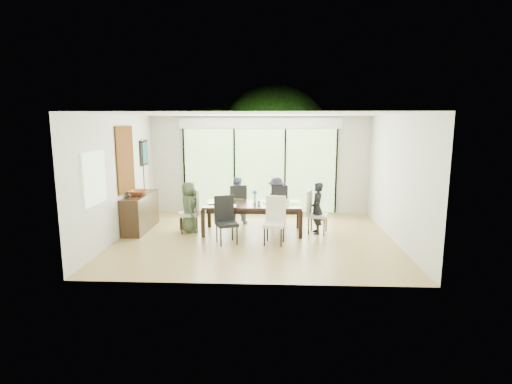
{
  "coord_description": "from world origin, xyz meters",
  "views": [
    {
      "loc": [
        0.4,
        -8.48,
        2.55
      ],
      "look_at": [
        0.0,
        0.25,
        1.0
      ],
      "focal_mm": 28.0,
      "sensor_mm": 36.0,
      "label": 1
    }
  ],
  "objects_px": {
    "person_right_end": "(317,208)",
    "cup_b": "(259,203)",
    "person_far_right": "(276,201)",
    "cup_c": "(287,201)",
    "chair_near_right": "(274,221)",
    "person_left_end": "(189,207)",
    "table_top": "(253,205)",
    "cup_a": "(223,200)",
    "chair_far_left": "(237,204)",
    "bowl": "(138,193)",
    "chair_right_end": "(318,212)",
    "chair_near_left": "(227,220)",
    "laptop": "(215,204)",
    "person_far_left": "(237,200)",
    "sideboard": "(141,212)",
    "chair_left_end": "(188,211)",
    "chair_far_right": "(276,204)",
    "vase": "(255,201)"
  },
  "relations": [
    {
      "from": "table_top",
      "to": "person_left_end",
      "type": "height_order",
      "value": "person_left_end"
    },
    {
      "from": "chair_near_right",
      "to": "person_far_right",
      "type": "bearing_deg",
      "value": 97.45
    },
    {
      "from": "vase",
      "to": "person_right_end",
      "type": "bearing_deg",
      "value": -2.0
    },
    {
      "from": "chair_near_right",
      "to": "laptop",
      "type": "relative_size",
      "value": 3.33
    },
    {
      "from": "chair_near_left",
      "to": "laptop",
      "type": "bearing_deg",
      "value": 92.3
    },
    {
      "from": "person_far_left",
      "to": "sideboard",
      "type": "height_order",
      "value": "person_far_left"
    },
    {
      "from": "chair_right_end",
      "to": "chair_near_right",
      "type": "distance_m",
      "value": 1.33
    },
    {
      "from": "table_top",
      "to": "chair_near_right",
      "type": "distance_m",
      "value": 1.02
    },
    {
      "from": "chair_far_left",
      "to": "person_far_right",
      "type": "distance_m",
      "value": 1.0
    },
    {
      "from": "chair_right_end",
      "to": "person_far_left",
      "type": "bearing_deg",
      "value": 82.12
    },
    {
      "from": "person_far_right",
      "to": "cup_c",
      "type": "xyz_separation_m",
      "value": [
        0.25,
        -0.73,
        0.14
      ]
    },
    {
      "from": "table_top",
      "to": "chair_far_right",
      "type": "height_order",
      "value": "chair_far_right"
    },
    {
      "from": "chair_right_end",
      "to": "person_right_end",
      "type": "xyz_separation_m",
      "value": [
        -0.02,
        0.0,
        0.09
      ]
    },
    {
      "from": "chair_left_end",
      "to": "chair_right_end",
      "type": "xyz_separation_m",
      "value": [
        3.0,
        0.0,
        0.0
      ]
    },
    {
      "from": "chair_right_end",
      "to": "laptop",
      "type": "distance_m",
      "value": 2.36
    },
    {
      "from": "chair_right_end",
      "to": "chair_near_left",
      "type": "distance_m",
      "value": 2.18
    },
    {
      "from": "person_far_left",
      "to": "cup_a",
      "type": "distance_m",
      "value": 0.74
    },
    {
      "from": "laptop",
      "to": "cup_a",
      "type": "height_order",
      "value": "cup_a"
    },
    {
      "from": "person_left_end",
      "to": "cup_b",
      "type": "distance_m",
      "value": 1.64
    },
    {
      "from": "chair_near_left",
      "to": "person_far_left",
      "type": "height_order",
      "value": "person_far_left"
    },
    {
      "from": "chair_right_end",
      "to": "chair_far_left",
      "type": "distance_m",
      "value": 2.13
    },
    {
      "from": "chair_near_left",
      "to": "cup_a",
      "type": "relative_size",
      "value": 8.87
    },
    {
      "from": "chair_far_left",
      "to": "chair_near_right",
      "type": "relative_size",
      "value": 1.0
    },
    {
      "from": "laptop",
      "to": "person_far_left",
      "type": "bearing_deg",
      "value": 40.69
    },
    {
      "from": "person_right_end",
      "to": "person_far_left",
      "type": "bearing_deg",
      "value": -118.84
    },
    {
      "from": "table_top",
      "to": "person_left_end",
      "type": "distance_m",
      "value": 1.48
    },
    {
      "from": "chair_near_right",
      "to": "cup_c",
      "type": "distance_m",
      "value": 1.04
    },
    {
      "from": "chair_near_left",
      "to": "bowl",
      "type": "distance_m",
      "value": 2.38
    },
    {
      "from": "chair_near_left",
      "to": "chair_near_right",
      "type": "distance_m",
      "value": 1.0
    },
    {
      "from": "vase",
      "to": "cup_b",
      "type": "xyz_separation_m",
      "value": [
        0.1,
        -0.15,
        -0.01
      ]
    },
    {
      "from": "chair_left_end",
      "to": "chair_near_right",
      "type": "relative_size",
      "value": 1.0
    },
    {
      "from": "chair_far_left",
      "to": "chair_far_right",
      "type": "bearing_deg",
      "value": 161.35
    },
    {
      "from": "chair_near_left",
      "to": "person_left_end",
      "type": "bearing_deg",
      "value": 116.26
    },
    {
      "from": "vase",
      "to": "cup_a",
      "type": "bearing_deg",
      "value": 172.41
    },
    {
      "from": "chair_near_right",
      "to": "person_left_end",
      "type": "bearing_deg",
      "value": 165.41
    },
    {
      "from": "cup_c",
      "to": "laptop",
      "type": "bearing_deg",
      "value": -173.09
    },
    {
      "from": "chair_right_end",
      "to": "person_far_left",
      "type": "relative_size",
      "value": 0.85
    },
    {
      "from": "person_right_end",
      "to": "cup_b",
      "type": "height_order",
      "value": "person_right_end"
    },
    {
      "from": "table_top",
      "to": "vase",
      "type": "distance_m",
      "value": 0.11
    },
    {
      "from": "chair_near_left",
      "to": "person_left_end",
      "type": "distance_m",
      "value": 1.31
    },
    {
      "from": "bowl",
      "to": "cup_b",
      "type": "bearing_deg",
      "value": -2.57
    },
    {
      "from": "bowl",
      "to": "cup_c",
      "type": "bearing_deg",
      "value": 1.21
    },
    {
      "from": "chair_near_right",
      "to": "sideboard",
      "type": "bearing_deg",
      "value": 171.68
    },
    {
      "from": "chair_far_right",
      "to": "chair_near_left",
      "type": "xyz_separation_m",
      "value": [
        -1.05,
        -1.72,
        0.0
      ]
    },
    {
      "from": "person_far_right",
      "to": "cup_a",
      "type": "bearing_deg",
      "value": 23.44
    },
    {
      "from": "chair_left_end",
      "to": "person_far_right",
      "type": "bearing_deg",
      "value": 93.58
    },
    {
      "from": "person_far_left",
      "to": "cup_b",
      "type": "distance_m",
      "value": 1.12
    },
    {
      "from": "person_left_end",
      "to": "person_right_end",
      "type": "relative_size",
      "value": 1.0
    },
    {
      "from": "person_right_end",
      "to": "bowl",
      "type": "distance_m",
      "value": 4.16
    },
    {
      "from": "cup_a",
      "to": "cup_c",
      "type": "bearing_deg",
      "value": -1.91
    }
  ]
}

